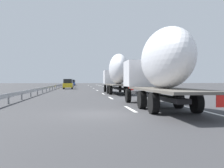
{
  "coord_description": "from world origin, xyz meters",
  "views": [
    {
      "loc": [
        -12.54,
        1.03,
        1.61
      ],
      "look_at": [
        17.46,
        -2.64,
        1.24
      ],
      "focal_mm": 41.58,
      "sensor_mm": 36.0,
      "label": 1
    }
  ],
  "objects_px": {
    "truck_trailing": "(159,65)",
    "car_blue_sedan": "(72,83)",
    "car_white_van": "(73,83)",
    "truck_lead": "(117,72)",
    "road_sign": "(116,79)",
    "car_yellow_coupe": "(68,84)",
    "car_black_suv": "(70,84)"
  },
  "relations": [
    {
      "from": "truck_lead",
      "to": "truck_trailing",
      "type": "height_order",
      "value": "truck_lead"
    },
    {
      "from": "car_black_suv",
      "to": "car_white_van",
      "type": "relative_size",
      "value": 0.96
    },
    {
      "from": "truck_lead",
      "to": "car_yellow_coupe",
      "type": "bearing_deg",
      "value": 19.74
    },
    {
      "from": "truck_lead",
      "to": "car_blue_sedan",
      "type": "bearing_deg",
      "value": 7.76
    },
    {
      "from": "truck_trailing",
      "to": "road_sign",
      "type": "distance_m",
      "value": 41.11
    },
    {
      "from": "car_white_van",
      "to": "car_blue_sedan",
      "type": "bearing_deg",
      "value": -179.97
    },
    {
      "from": "road_sign",
      "to": "truck_lead",
      "type": "bearing_deg",
      "value": 172.42
    },
    {
      "from": "truck_lead",
      "to": "road_sign",
      "type": "distance_m",
      "value": 23.5
    },
    {
      "from": "truck_lead",
      "to": "road_sign",
      "type": "relative_size",
      "value": 4.19
    },
    {
      "from": "truck_lead",
      "to": "truck_trailing",
      "type": "bearing_deg",
      "value": -180.0
    },
    {
      "from": "car_yellow_coupe",
      "to": "car_white_van",
      "type": "height_order",
      "value": "car_yellow_coupe"
    },
    {
      "from": "car_yellow_coupe",
      "to": "car_black_suv",
      "type": "bearing_deg",
      "value": 1.03
    },
    {
      "from": "car_blue_sedan",
      "to": "road_sign",
      "type": "height_order",
      "value": "road_sign"
    },
    {
      "from": "truck_lead",
      "to": "road_sign",
      "type": "xyz_separation_m",
      "value": [
        23.28,
        -3.1,
        -0.61
      ]
    },
    {
      "from": "truck_trailing",
      "to": "car_blue_sedan",
      "type": "relative_size",
      "value": 2.94
    },
    {
      "from": "car_black_suv",
      "to": "truck_lead",
      "type": "bearing_deg",
      "value": -167.88
    },
    {
      "from": "truck_trailing",
      "to": "road_sign",
      "type": "relative_size",
      "value": 4.04
    },
    {
      "from": "car_black_suv",
      "to": "road_sign",
      "type": "distance_m",
      "value": 15.16
    },
    {
      "from": "truck_trailing",
      "to": "car_black_suv",
      "type": "distance_m",
      "value": 52.46
    },
    {
      "from": "truck_trailing",
      "to": "car_blue_sedan",
      "type": "distance_m",
      "value": 71.95
    },
    {
      "from": "truck_trailing",
      "to": "car_black_suv",
      "type": "xyz_separation_m",
      "value": [
        51.91,
        7.34,
        -1.62
      ]
    },
    {
      "from": "car_black_suv",
      "to": "truck_trailing",
      "type": "bearing_deg",
      "value": -171.95
    },
    {
      "from": "truck_lead",
      "to": "road_sign",
      "type": "bearing_deg",
      "value": -7.58
    },
    {
      "from": "car_black_suv",
      "to": "car_blue_sedan",
      "type": "bearing_deg",
      "value": -0.02
    },
    {
      "from": "truck_lead",
      "to": "car_white_van",
      "type": "distance_m",
      "value": 68.25
    },
    {
      "from": "car_blue_sedan",
      "to": "car_white_van",
      "type": "xyz_separation_m",
      "value": [
        13.97,
        0.01,
        -0.04
      ]
    },
    {
      "from": "car_blue_sedan",
      "to": "car_yellow_coupe",
      "type": "height_order",
      "value": "car_blue_sedan"
    },
    {
      "from": "car_white_van",
      "to": "car_yellow_coupe",
      "type": "bearing_deg",
      "value": -179.69
    },
    {
      "from": "car_black_suv",
      "to": "road_sign",
      "type": "relative_size",
      "value": 1.43
    },
    {
      "from": "car_blue_sedan",
      "to": "road_sign",
      "type": "relative_size",
      "value": 1.37
    },
    {
      "from": "car_yellow_coupe",
      "to": "car_white_van",
      "type": "distance_m",
      "value": 48.09
    },
    {
      "from": "truck_trailing",
      "to": "car_white_van",
      "type": "xyz_separation_m",
      "value": [
        85.53,
        7.35,
        -1.58
      ]
    }
  ]
}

